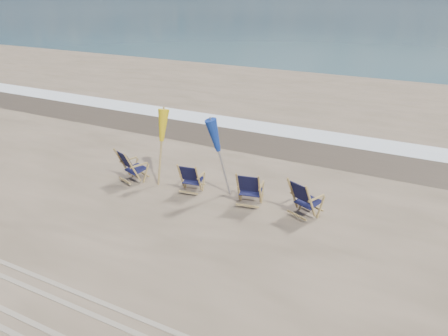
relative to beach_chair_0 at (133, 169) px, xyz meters
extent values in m
plane|color=#3D6166|center=(2.58, 126.16, -0.49)|extent=(400.00, 400.00, 0.00)
cube|color=silver|center=(2.58, 6.46, -0.49)|extent=(200.00, 1.40, 0.01)
cube|color=#42362A|center=(2.58, 4.96, -0.49)|extent=(200.00, 2.60, 0.00)
cylinder|color=#9E7F46|center=(0.55, 0.56, 0.53)|extent=(0.06, 0.06, 2.05)
cone|color=gold|center=(0.55, 0.56, 1.08)|extent=(0.30, 0.30, 0.85)
cylinder|color=#A5A5AD|center=(2.36, 0.62, 0.56)|extent=(0.06, 0.06, 2.10)
cone|color=navy|center=(2.36, 0.62, 1.13)|extent=(0.30, 0.30, 0.85)
camera|label=1|loc=(7.16, -8.40, 4.60)|focal=35.00mm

